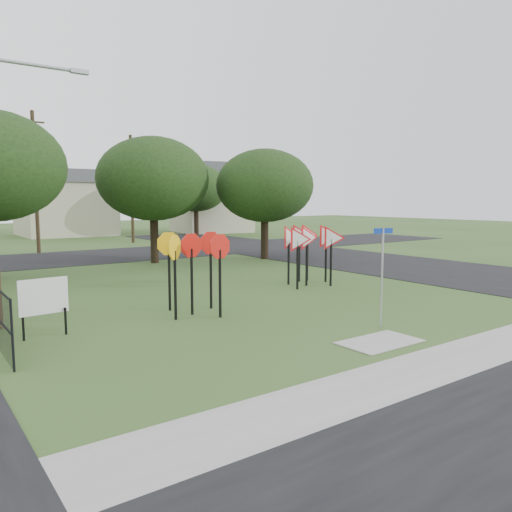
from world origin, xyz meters
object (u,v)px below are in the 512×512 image
Objects in this scene: stop_sign_cluster at (193,254)px; info_board at (44,298)px; street_name_sign at (382,270)px; yield_sign_cluster at (308,240)px.

info_board is at bearing -178.26° from stop_sign_cluster.
yield_sign_cluster is at bearing 64.67° from street_name_sign.
street_name_sign is 8.76m from info_board.
yield_sign_cluster is (6.36, 1.99, -0.01)m from stop_sign_cluster.
street_name_sign is at bearing -115.33° from yield_sign_cluster.
stop_sign_cluster is (-3.37, 4.33, 0.27)m from street_name_sign.
street_name_sign is at bearing -52.12° from stop_sign_cluster.
stop_sign_cluster is 4.37m from info_board.
info_board is at bearing -168.77° from yield_sign_cluster.
yield_sign_cluster reaches higher than info_board.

